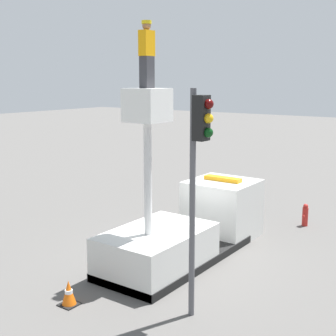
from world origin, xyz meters
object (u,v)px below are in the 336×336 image
Objects in this scene: fire_hydrant at (305,215)px; worker at (147,55)px; traffic_cone_rear at (69,293)px; traffic_light_pole at (198,159)px; bucket_truck at (190,227)px.

worker is at bearing 164.34° from fire_hydrant.
traffic_light_pole is at bearing -64.56° from traffic_cone_rear.
bucket_truck is 3.86× the size of worker.
fire_hydrant reaches higher than traffic_cone_rear.
worker reaches higher than traffic_light_pole.
fire_hydrant is at bearing -15.66° from worker.
traffic_cone_rear is (-1.38, 2.90, -3.50)m from traffic_light_pole.
bucket_truck is 5.02m from traffic_light_pole.
fire_hydrant is (8.43, 0.33, -3.39)m from traffic_light_pole.
bucket_truck is at bearing 35.25° from traffic_light_pole.
traffic_cone_rear is at bearing 165.33° from fire_hydrant.
worker is 2.00× the size of fire_hydrant.
fire_hydrant is at bearing -21.78° from bucket_truck.
traffic_light_pole is at bearing -116.58° from worker.
bucket_truck is at bearing 158.22° from fire_hydrant.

